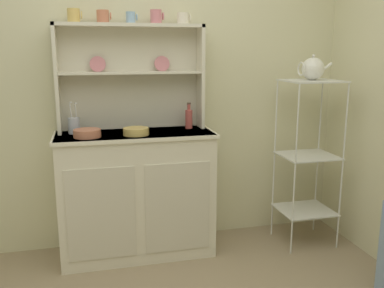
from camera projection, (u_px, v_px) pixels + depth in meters
wall_back at (135, 81)px, 3.15m from camera, size 3.84×0.05×2.50m
hutch_cabinet at (137, 193)px, 3.06m from camera, size 1.11×0.45×0.91m
hutch_shelf_unit at (130, 69)px, 3.03m from camera, size 1.03×0.18×0.74m
bakers_rack at (308, 148)px, 3.20m from camera, size 0.40×0.36×1.26m
cup_gold_0 at (74, 16)px, 2.83m from camera, size 0.10×0.08×0.09m
cup_terracotta_1 at (103, 17)px, 2.87m from camera, size 0.10×0.08×0.08m
cup_sky_2 at (131, 18)px, 2.92m from camera, size 0.08×0.06×0.08m
cup_rose_3 at (156, 17)px, 2.96m from camera, size 0.09×0.08×0.09m
cup_cream_4 at (183, 18)px, 3.00m from camera, size 0.10×0.08×0.08m
bowl_mixing_large at (87, 133)px, 2.82m from camera, size 0.18×0.18×0.05m
bowl_floral_medium at (136, 131)px, 2.89m from camera, size 0.18×0.18×0.05m
jam_bottle at (189, 118)px, 3.13m from camera, size 0.05×0.05×0.19m
utensil_jar at (74, 125)px, 2.93m from camera, size 0.08×0.08×0.22m
porcelain_teapot at (313, 69)px, 3.07m from camera, size 0.25×0.16×0.18m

